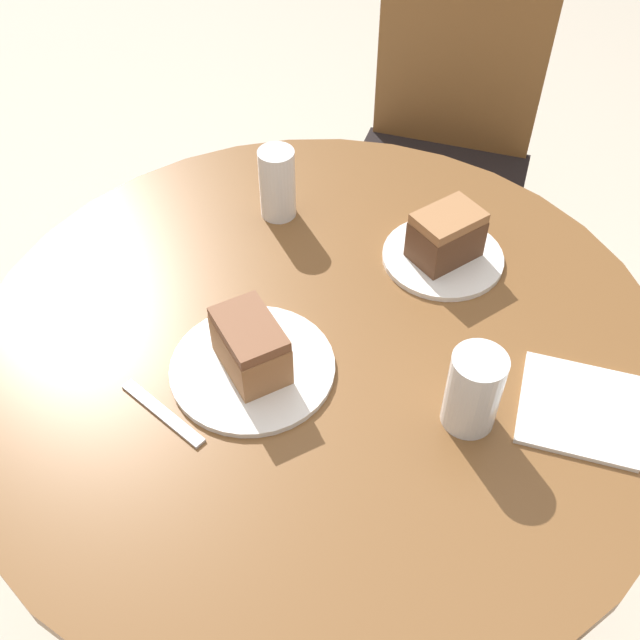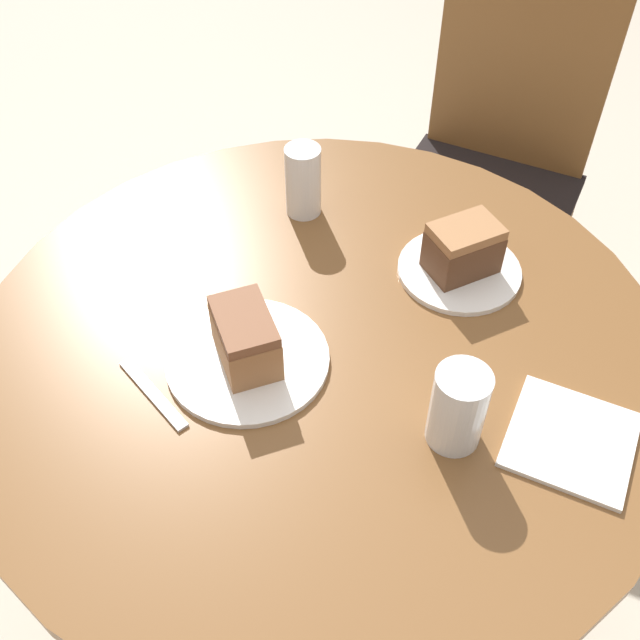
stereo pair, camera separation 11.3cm
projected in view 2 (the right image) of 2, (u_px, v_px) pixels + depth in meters
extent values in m
plane|color=beige|center=(320.00, 559.00, 1.73)|extent=(8.00, 8.00, 0.00)
cylinder|color=brown|center=(320.00, 557.00, 1.72)|extent=(0.56, 0.56, 0.03)
cylinder|color=brown|center=(320.00, 471.00, 1.45)|extent=(0.12, 0.12, 0.72)
cylinder|color=brown|center=(320.00, 344.00, 1.17)|extent=(1.09, 1.09, 0.03)
cylinder|color=brown|center=(370.00, 293.00, 2.00)|extent=(0.04, 0.04, 0.45)
cylinder|color=brown|center=(516.00, 343.00, 1.88)|extent=(0.04, 0.04, 0.45)
cylinder|color=brown|center=(422.00, 211.00, 2.24)|extent=(0.04, 0.04, 0.45)
cylinder|color=brown|center=(554.00, 251.00, 2.12)|extent=(0.04, 0.04, 0.45)
cube|color=black|center=(478.00, 202.00, 1.88)|extent=(0.51, 0.49, 0.03)
cube|color=brown|center=(522.00, 67.00, 1.81)|extent=(0.42, 0.09, 0.51)
cylinder|color=white|center=(248.00, 359.00, 1.13)|extent=(0.25, 0.25, 0.01)
cylinder|color=white|center=(459.00, 270.00, 1.26)|extent=(0.21, 0.21, 0.01)
cube|color=#9E6B42|center=(246.00, 342.00, 1.10)|extent=(0.14, 0.13, 0.07)
cube|color=brown|center=(244.00, 321.00, 1.06)|extent=(0.14, 0.13, 0.02)
cube|color=brown|center=(463.00, 252.00, 1.23)|extent=(0.12, 0.14, 0.07)
cube|color=#9E6B42|center=(466.00, 232.00, 1.20)|extent=(0.12, 0.13, 0.02)
cylinder|color=silver|center=(303.00, 187.00, 1.34)|extent=(0.06, 0.06, 0.11)
cylinder|color=white|center=(303.00, 181.00, 1.33)|extent=(0.06, 0.06, 0.13)
cylinder|color=silver|center=(456.00, 418.00, 1.01)|extent=(0.07, 0.07, 0.08)
cylinder|color=white|center=(458.00, 408.00, 0.99)|extent=(0.08, 0.08, 0.13)
cube|color=white|center=(571.00, 440.00, 1.03)|extent=(0.19, 0.19, 0.01)
cube|color=silver|center=(153.00, 393.00, 1.09)|extent=(0.16, 0.06, 0.00)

